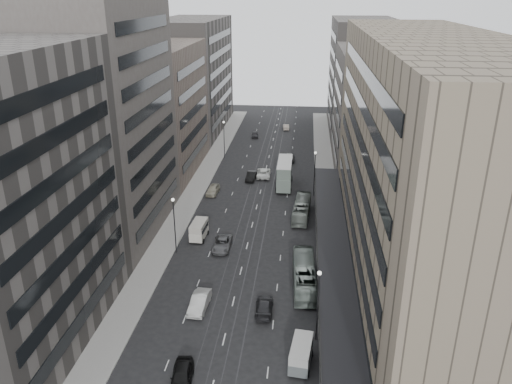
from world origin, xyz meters
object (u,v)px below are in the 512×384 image
at_px(double_decker, 285,173).
at_px(sedan_0, 182,376).
at_px(sedan_1, 200,302).
at_px(bus_near, 304,275).
at_px(panel_van, 199,229).
at_px(sedan_2, 222,244).
at_px(bus_far, 302,209).
at_px(vw_microbus, 301,353).

bearing_deg(double_decker, sedan_0, -98.08).
xyz_separation_m(sedan_0, sedan_1, (-0.76, 11.87, 0.01)).
distance_m(bus_near, panel_van, 19.32).
distance_m(sedan_1, sedan_2, 14.59).
height_order(panel_van, sedan_1, panel_van).
xyz_separation_m(double_decker, panel_van, (-11.61, -22.44, -1.24)).
bearing_deg(sedan_2, bus_near, -36.69).
xyz_separation_m(bus_near, sedan_2, (-11.76, 8.55, -0.81)).
bearing_deg(bus_near, sedan_1, 24.15).
distance_m(double_decker, panel_van, 25.30).
xyz_separation_m(bus_far, sedan_2, (-11.14, -11.97, -0.66)).
relative_size(bus_far, vw_microbus, 2.12).
bearing_deg(bus_near, sedan_2, -38.55).
height_order(bus_near, vw_microbus, bus_near).
xyz_separation_m(sedan_1, sedan_2, (0.23, 14.58, -0.10)).
relative_size(panel_van, sedan_1, 0.85).
relative_size(bus_far, panel_van, 2.31).
bearing_deg(double_decker, bus_far, -75.60).
bearing_deg(bus_far, panel_van, 35.51).
relative_size(sedan_0, sedan_1, 0.95).
distance_m(vw_microbus, sedan_2, 25.63).
relative_size(double_decker, sedan_0, 1.90).
distance_m(bus_near, sedan_1, 13.44).
xyz_separation_m(bus_far, panel_van, (-15.05, -9.22, 0.08)).
xyz_separation_m(bus_near, vw_microbus, (-0.15, -14.29, -0.19)).
bearing_deg(sedan_2, panel_van, 144.17).
distance_m(bus_far, double_decker, 13.73).
bearing_deg(panel_van, sedan_0, -78.32).
bearing_deg(bus_far, bus_near, 95.74).
distance_m(vw_microbus, sedan_0, 11.67).
height_order(sedan_0, sedan_1, sedan_1).
relative_size(vw_microbus, sedan_1, 0.93).
bearing_deg(vw_microbus, bus_near, 96.40).
distance_m(vw_microbus, panel_van, 29.93).
bearing_deg(bus_near, vw_microbus, 86.88).
bearing_deg(vw_microbus, sedan_1, 152.12).
relative_size(sedan_0, sedan_2, 0.91).
xyz_separation_m(double_decker, sedan_1, (-7.94, -39.78, -1.88)).
distance_m(bus_far, sedan_2, 16.37).
bearing_deg(sedan_1, bus_near, 29.45).
bearing_deg(sedan_1, sedan_0, -83.57).
height_order(bus_near, sedan_1, bus_near).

